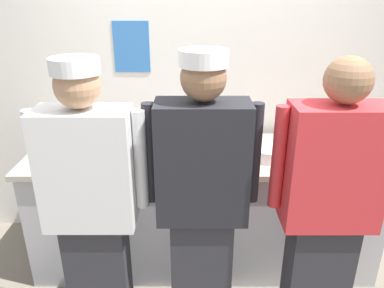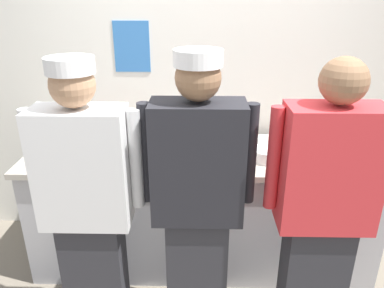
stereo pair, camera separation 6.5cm
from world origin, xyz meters
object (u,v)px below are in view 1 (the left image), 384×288
Objects in this scene: chef_near_left at (90,206)px; plate_stack_front at (268,154)px; mixing_bowl_steel at (104,147)px; deli_cup at (136,159)px; chef_far_right at (325,209)px; plate_stack_rear at (331,153)px; squeeze_bottle_spare at (96,129)px; ramekin_red_sauce at (243,160)px; chefs_knife at (279,146)px; sheet_tray at (193,152)px; ramekin_yellow_sauce at (51,151)px; squeeze_bottle_primary at (147,139)px; ramekin_orange_sauce at (253,139)px; chef_center at (201,200)px; squeeze_bottle_secondary at (336,128)px.

plate_stack_front is (1.09, 0.60, 0.04)m from chef_near_left.
mixing_bowl_steel reaches higher than deli_cup.
plate_stack_rear is (0.26, 0.66, 0.04)m from chef_far_right.
ramekin_red_sauce is (1.09, -0.41, -0.08)m from squeeze_bottle_spare.
sheet_tray is at bearing -169.27° from chefs_knife.
plate_stack_front reaches higher than chefs_knife.
chef_far_right reaches higher than ramekin_yellow_sauce.
ramekin_red_sauce is (-0.18, -0.06, -0.02)m from plate_stack_front.
squeeze_bottle_primary is at bearing 80.01° from deli_cup.
chef_far_right reaches higher than plate_stack_front.
ramekin_red_sauce is 0.72m from deli_cup.
plate_stack_rear reaches higher than sheet_tray.
plate_stack_rear is at bearing 5.63° from deli_cup.
sheet_tray is 0.35m from squeeze_bottle_primary.
ramekin_orange_sauce is 0.34× the size of chefs_knife.
plate_stack_front is at bearing -119.30° from chefs_knife.
deli_cup is at bearing -16.66° from ramekin_yellow_sauce.
ramekin_orange_sauce is at bearing 12.64° from mixing_bowl_steel.
deli_cup is (-0.42, 0.47, 0.03)m from chef_center.
chef_center is at bearing -130.71° from plate_stack_front.
chef_center is 1.43m from squeeze_bottle_secondary.
chef_far_right reaches higher than ramekin_orange_sauce.
chef_near_left is 1.05m from ramekin_red_sauce.
plate_stack_front reaches higher than ramekin_red_sauce.
squeeze_bottle_primary reaches higher than chefs_knife.
squeeze_bottle_spare is at bearing -179.32° from squeeze_bottle_secondary.
ramekin_yellow_sauce is at bearing -175.28° from chefs_knife.
squeeze_bottle_primary is 0.71m from ramekin_red_sauce.
squeeze_bottle_secondary is (1.68, 0.97, 0.10)m from chef_near_left.
plate_stack_front is 1.22× the size of squeeze_bottle_primary.
chefs_knife is at bearing 60.70° from plate_stack_front.
squeeze_bottle_primary is 1.98× the size of ramekin_red_sauce.
squeeze_bottle_spare reaches higher than ramekin_yellow_sauce.
squeeze_bottle_secondary is at bearing 32.03° from plate_stack_front.
chef_center is 1.00m from chefs_knife.
mixing_bowl_steel is at bearing -167.36° from ramekin_orange_sauce.
plate_stack_front is 1.32m from squeeze_bottle_spare.
squeeze_bottle_primary is 1.47m from squeeze_bottle_secondary.
mixing_bowl_steel is (-1.60, 0.03, 0.03)m from plate_stack_rear.
chef_far_right is 9.95× the size of squeeze_bottle_primary.
sheet_tray is 0.52m from ramekin_orange_sauce.
plate_stack_front is 1.02× the size of squeeze_bottle_secondary.
chef_center is 18.98× the size of ramekin_yellow_sauce.
chef_far_right is at bearing -56.48° from ramekin_red_sauce.
chefs_knife is at bearing -163.11° from squeeze_bottle_secondary.
chef_far_right is at bearing -72.93° from plate_stack_front.
chef_near_left is at bearing -157.59° from plate_stack_rear.
plate_stack_rear is 0.64m from ramekin_red_sauce.
chef_near_left is at bearing -56.78° from ramekin_yellow_sauce.
deli_cup is at bearing -33.71° from mixing_bowl_steel.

